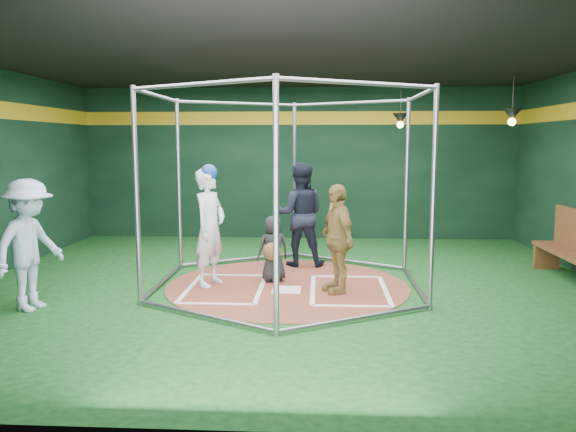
# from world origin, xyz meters

# --- Properties ---
(room_shell) EXTENTS (10.10, 9.10, 3.53)m
(room_shell) POSITION_xyz_m (0.00, 0.01, 1.75)
(room_shell) COLOR #0C3811
(room_shell) RESTS_ON ground
(clay_disc) EXTENTS (3.80, 3.80, 0.01)m
(clay_disc) POSITION_xyz_m (0.00, 0.00, 0.01)
(clay_disc) COLOR brown
(clay_disc) RESTS_ON ground
(home_plate) EXTENTS (0.43, 0.43, 0.01)m
(home_plate) POSITION_xyz_m (0.00, -0.30, 0.02)
(home_plate) COLOR white
(home_plate) RESTS_ON clay_disc
(batter_box_left) EXTENTS (1.17, 1.77, 0.01)m
(batter_box_left) POSITION_xyz_m (-0.95, -0.25, 0.02)
(batter_box_left) COLOR white
(batter_box_left) RESTS_ON clay_disc
(batter_box_right) EXTENTS (1.17, 1.77, 0.01)m
(batter_box_right) POSITION_xyz_m (0.95, -0.25, 0.02)
(batter_box_right) COLOR white
(batter_box_right) RESTS_ON clay_disc
(batting_cage) EXTENTS (4.05, 4.67, 3.00)m
(batting_cage) POSITION_xyz_m (-0.00, -0.00, 1.50)
(batting_cage) COLOR gray
(batting_cage) RESTS_ON ground
(pendant_lamp_near) EXTENTS (0.34, 0.34, 0.90)m
(pendant_lamp_near) POSITION_xyz_m (2.20, 3.60, 2.74)
(pendant_lamp_near) COLOR black
(pendant_lamp_near) RESTS_ON room_shell
(pendant_lamp_far) EXTENTS (0.34, 0.34, 0.90)m
(pendant_lamp_far) POSITION_xyz_m (4.00, 2.00, 2.74)
(pendant_lamp_far) COLOR black
(pendant_lamp_far) RESTS_ON room_shell
(batter_figure) EXTENTS (0.64, 0.78, 1.90)m
(batter_figure) POSITION_xyz_m (-1.21, -0.04, 0.96)
(batter_figure) COLOR silver
(batter_figure) RESTS_ON clay_disc
(visitor_leopard) EXTENTS (0.73, 1.03, 1.63)m
(visitor_leopard) POSITION_xyz_m (0.76, -0.33, 0.83)
(visitor_leopard) COLOR tan
(visitor_leopard) RESTS_ON clay_disc
(catcher_figure) EXTENTS (0.61, 0.65, 1.07)m
(catcher_figure) POSITION_xyz_m (-0.25, 0.24, 0.55)
(catcher_figure) COLOR black
(catcher_figure) RESTS_ON clay_disc
(umpire) EXTENTS (0.92, 0.72, 1.87)m
(umpire) POSITION_xyz_m (0.14, 1.48, 0.95)
(umpire) COLOR black
(umpire) RESTS_ON clay_disc
(bystander_blue) EXTENTS (0.93, 1.27, 1.77)m
(bystander_blue) POSITION_xyz_m (-3.39, -1.43, 0.88)
(bystander_blue) COLOR #ABC4E2
(bystander_blue) RESTS_ON ground
(dugout_bench) EXTENTS (0.46, 1.98, 1.15)m
(dugout_bench) POSITION_xyz_m (4.64, 0.58, 0.59)
(dugout_bench) COLOR brown
(dugout_bench) RESTS_ON ground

